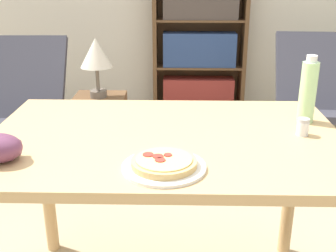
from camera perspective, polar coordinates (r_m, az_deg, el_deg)
The scene contains 9 objects.
dining_table at distance 1.57m, azimuth -0.35°, elevation -4.69°, with size 1.29×0.85×0.78m.
pizza_on_plate at distance 1.27m, azimuth -0.55°, elevation -5.18°, with size 0.26×0.26×0.04m.
drink_bottle at distance 1.71m, azimuth 18.42°, elevation 4.48°, with size 0.06×0.06×0.26m.
salt_shaker at distance 1.59m, azimuth 17.81°, elevation -0.13°, with size 0.04×0.04×0.06m.
lounge_chair_near at distance 3.15m, azimuth -20.11°, elevation -0.22°, with size 0.70×0.78×0.88m.
lounge_chair_far at distance 3.34m, azimuth 20.20°, elevation 0.90°, with size 0.74×0.81×0.88m.
bookshelf at distance 4.05m, azimuth 4.26°, elevation 10.58°, with size 0.87×0.27×1.34m.
side_table at distance 2.93m, azimuth -9.07°, elevation -1.12°, with size 0.34×0.34×0.53m.
table_lamp at distance 2.78m, azimuth -9.71°, elevation 9.38°, with size 0.21×0.21×0.39m.
Camera 1 is at (-0.02, -1.52, 1.35)m, focal length 45.00 mm.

